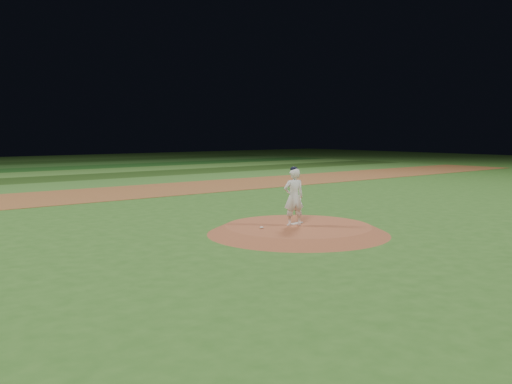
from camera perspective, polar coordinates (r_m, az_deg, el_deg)
ground at (r=17.30m, az=4.22°, el=-4.17°), size 120.00×120.00×0.00m
infield_dirt_band at (r=28.98m, az=-15.25°, el=-0.19°), size 70.00×6.00×0.02m
outfield_stripe_0 at (r=34.05m, az=-19.05°, el=0.59°), size 70.00×5.00×0.02m
outfield_stripe_1 at (r=38.76m, az=-21.64°, el=1.13°), size 70.00×5.00×0.02m
outfield_stripe_2 at (r=43.54m, az=-23.66°, el=1.54°), size 70.00×5.00×0.02m
pitchers_mound at (r=17.28m, az=4.22°, el=-3.76°), size 5.50×5.50×0.25m
pitching_rubber at (r=17.56m, az=4.05°, el=-3.14°), size 0.58×0.24×0.03m
rosin_bag at (r=16.67m, az=0.57°, el=-3.57°), size 0.11×0.11×0.06m
pitcher_on_mound at (r=17.12m, az=3.80°, el=-0.47°), size 0.73×0.61×1.78m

